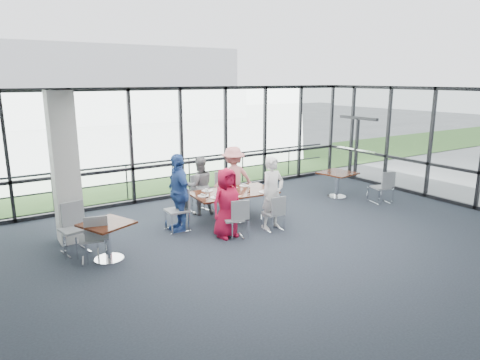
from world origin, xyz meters
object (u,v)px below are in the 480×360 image
chair_spare_r (381,187)px  chair_main_nr (273,213)px  diner_near_right (273,193)px  side_table_left (107,229)px  chair_main_fl (201,195)px  diner_far_left (200,186)px  chair_spare_lb (74,230)px  side_table_right (337,176)px  diner_end (178,193)px  diner_far_right (233,179)px  chair_spare_la (92,238)px  diner_near_left (227,203)px  structural_column (65,168)px  chair_main_nl (234,219)px  chair_main_fr (229,191)px  chair_main_end (177,210)px  main_table (233,196)px

chair_spare_r → chair_main_nr: bearing=-161.9°
diner_near_right → chair_spare_r: diner_near_right is taller
side_table_left → chair_main_fl: 3.41m
diner_far_left → chair_spare_lb: bearing=29.9°
side_table_right → chair_spare_r: bearing=-61.8°
diner_far_left → diner_end: 1.30m
chair_main_nr → chair_main_fl: chair_main_fl is taller
diner_far_right → diner_end: diner_end is taller
diner_near_right → chair_spare_la: diner_near_right is taller
side_table_right → chair_main_nr: 3.53m
diner_near_right → diner_near_left: bearing=169.6°
structural_column → diner_end: (2.24, -0.67, -0.70)m
diner_end → diner_near_left: bearing=41.5°
side_table_right → chair_main_nl: size_ratio=1.24×
structural_column → diner_near_right: (4.11, -1.72, -0.75)m
chair_main_fl → chair_spare_r: 5.05m
diner_near_right → structural_column: bearing=152.4°
diner_far_right → chair_main_nr: bearing=98.6°
diner_near_right → side_table_right: bearing=14.3°
chair_spare_r → diner_far_left: bearing=174.5°
chair_spare_lb → side_table_right: bearing=169.9°
side_table_right → diner_far_left: diner_far_left is taller
diner_near_right → chair_main_fr: 2.00m
chair_main_fr → side_table_right: bearing=-175.9°
side_table_left → diner_end: diner_end is taller
side_table_left → chair_main_fl: chair_main_fl is taller
diner_near_right → diner_far_left: diner_near_right is taller
diner_far_left → diner_far_right: bearing=-175.7°
side_table_right → chair_main_fl: chair_main_fl is taller
diner_near_left → chair_main_fr: bearing=52.1°
diner_end → chair_main_fr: (1.89, 0.91, -0.43)m
diner_near_right → chair_main_nr: bearing=-121.7°
diner_far_left → diner_end: size_ratio=0.83×
chair_main_end → diner_far_right: bearing=112.4°
diner_far_left → diner_near_right: bearing=129.7°
side_table_right → diner_near_right: (-3.24, -1.13, 0.21)m
side_table_right → side_table_left: bearing=-173.1°
diner_near_right → chair_main_nr: diner_near_right is taller
side_table_left → chair_spare_lb: bearing=123.0°
chair_main_fl → chair_spare_lb: 3.54m
structural_column → chair_main_fl: 3.51m
diner_far_left → main_table: bearing=127.1°
chair_main_end → chair_spare_r: 5.85m
diner_near_left → chair_spare_r: diner_near_left is taller
diner_far_left → chair_main_fr: 0.95m
side_table_right → diner_far_right: diner_far_right is taller
chair_spare_r → chair_spare_la: bearing=-166.7°
diner_near_right → diner_far_right: diner_near_right is taller
side_table_left → chair_main_nl: bearing=-6.7°
diner_near_left → chair_main_fl: bearing=74.0°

